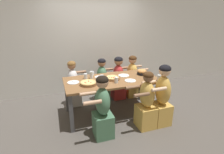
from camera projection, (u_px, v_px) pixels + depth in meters
name	position (u px, v px, depth m)	size (l,w,h in m)	color
ground_plane	(112.00, 113.00, 3.83)	(18.00, 18.00, 0.00)	#514C47
restaurant_back_panel	(94.00, 33.00, 4.61)	(10.00, 0.06, 3.20)	silver
dining_table	(112.00, 83.00, 3.61)	(1.92, 0.92, 0.78)	brown
pizza_board_main	(112.00, 78.00, 3.58)	(0.32, 0.32, 0.05)	brown
pizza_board_second	(88.00, 83.00, 3.29)	(0.33, 0.33, 0.06)	brown
skillet_bowl	(142.00, 72.00, 3.86)	(0.32, 0.22, 0.13)	black
empty_plate_a	(130.00, 81.00, 3.49)	(0.22, 0.22, 0.02)	white
empty_plate_b	(99.00, 77.00, 3.70)	(0.19, 0.19, 0.02)	white
empty_plate_c	(124.00, 75.00, 3.80)	(0.24, 0.24, 0.02)	white
empty_plate_d	(73.00, 82.00, 3.40)	(0.23, 0.23, 0.02)	white
cocktail_glass_blue	(92.00, 74.00, 3.81)	(0.08, 0.08, 0.11)	silver
drinking_glass_a	(151.00, 77.00, 3.55)	(0.07, 0.07, 0.11)	silver
drinking_glass_b	(149.00, 76.00, 3.64)	(0.07, 0.07, 0.10)	silver
drinking_glass_c	(102.00, 78.00, 3.50)	(0.08, 0.08, 0.11)	silver
drinking_glass_d	(86.00, 77.00, 3.60)	(0.07, 0.07, 0.11)	silver
drinking_glass_e	(91.00, 75.00, 3.62)	(0.07, 0.07, 0.15)	silver
drinking_glass_f	(116.00, 80.00, 3.36)	(0.07, 0.07, 0.12)	silver
drinking_glass_g	(159.00, 78.00, 3.49)	(0.07, 0.07, 0.12)	silver
diner_far_left	(73.00, 85.00, 4.06)	(0.51, 0.40, 1.06)	silver
diner_far_midright	(118.00, 79.00, 4.40)	(0.51, 0.40, 1.08)	#B22D2D
diner_near_right	(162.00, 97.00, 3.28)	(0.51, 0.40, 1.19)	gold
diner_far_right	(132.00, 78.00, 4.52)	(0.51, 0.40, 1.08)	gold
diner_near_midleft	(103.00, 109.00, 2.93)	(0.51, 0.40, 1.12)	#477556
diner_near_midright	(146.00, 103.00, 3.20)	(0.51, 0.40, 1.10)	gold
diner_far_center	(102.00, 82.00, 4.28)	(0.51, 0.40, 1.07)	#477556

